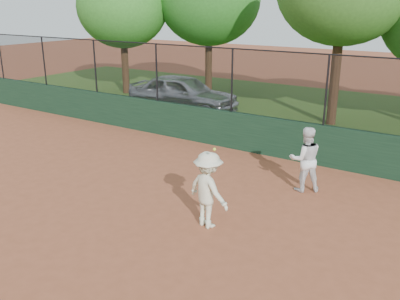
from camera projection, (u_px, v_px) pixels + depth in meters
The scene contains 9 objects.
ground at pixel (113, 223), 9.56m from camera, with size 80.00×80.00×0.00m, color brown.
back_wall at pixel (245, 132), 14.14m from camera, with size 26.00×0.20×1.20m, color #17341F.
grass_strip at pixel (310, 113), 19.09m from camera, with size 36.00×12.00×0.01m, color #2B4B17.
parked_car at pixel (183, 94), 18.98m from camera, with size 1.93×4.79×1.63m, color #A4A8AE.
player_second at pixel (305, 159), 11.02m from camera, with size 0.80×0.62×1.65m, color white.
player_main at pixel (208, 190), 9.22m from camera, with size 1.18×0.87×1.88m.
fence_assembly at pixel (245, 81), 13.64m from camera, with size 26.00×0.06×2.00m.
tree_0 at pixel (122, 7), 22.07m from camera, with size 4.69×4.27×6.35m.
tree_1 at pixel (209, 0), 21.70m from camera, with size 5.15×4.68×6.89m.
Camera 1 is at (6.28, -6.15, 4.51)m, focal length 40.00 mm.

